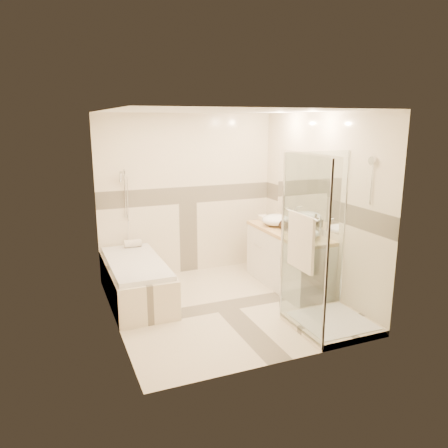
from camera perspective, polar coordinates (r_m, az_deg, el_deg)
name	(u,v)px	position (r m, az deg, el deg)	size (l,w,h in m)	color
room	(228,212)	(5.52, 0.51, 1.54)	(2.82, 3.02, 2.52)	beige
bathtub	(136,278)	(6.07, -11.42, -6.97)	(0.75, 1.70, 0.56)	beige
vanity	(288,259)	(6.45, 8.31, -4.50)	(0.58, 1.62, 0.85)	white
shower_enclosure	(322,286)	(5.27, 12.65, -7.93)	(0.96, 0.93, 2.04)	beige
vessel_sink_near	(276,220)	(6.59, 6.80, 0.53)	(0.42, 0.42, 0.17)	white
vessel_sink_far	(306,233)	(5.91, 10.65, -1.22)	(0.37, 0.37, 0.15)	white
faucet_near	(289,214)	(6.68, 8.43, 1.27)	(0.11, 0.03, 0.27)	silver
faucet_far	(320,227)	(6.01, 12.41, -0.34)	(0.10, 0.03, 0.25)	silver
amenity_bottle_a	(287,225)	(6.32, 8.22, -0.12)	(0.07, 0.07, 0.16)	black
amenity_bottle_b	(283,223)	(6.41, 7.69, 0.15)	(0.13, 0.13, 0.17)	black
folded_towels	(264,218)	(6.91, 5.31, 0.76)	(0.14, 0.23, 0.07)	white
rolled_towel	(133,243)	(6.60, -11.84, -2.50)	(0.11, 0.11, 0.25)	white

